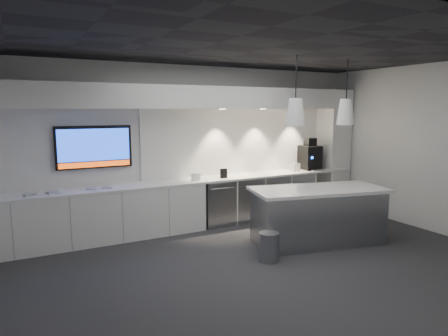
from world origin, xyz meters
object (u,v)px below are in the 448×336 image
bin (269,246)px  coffee_machine (310,156)px  island (318,215)px  wall_tv (94,147)px

bin → coffee_machine: size_ratio=0.62×
island → coffee_machine: 2.33m
coffee_machine → wall_tv: bearing=-177.7°
wall_tv → coffee_machine: bearing=-3.2°
wall_tv → coffee_machine: 4.47m
wall_tv → bin: (2.00, -2.32, -1.35)m
island → bin: size_ratio=5.53×
coffee_machine → island: bearing=-120.5°
island → coffee_machine: coffee_machine is taller
wall_tv → coffee_machine: (4.45, -0.25, -0.38)m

